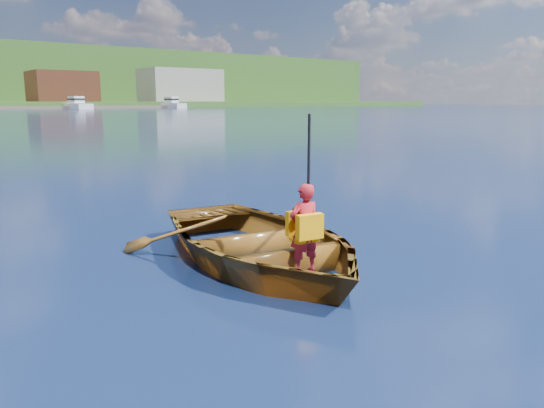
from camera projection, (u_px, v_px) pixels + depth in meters
ground at (179, 277)px, 6.60m from camera, size 600.00×600.00×0.00m
rowboat at (259, 242)px, 7.14m from camera, size 3.61×4.65×0.88m
child_paddler at (304, 228)px, 6.37m from camera, size 0.43×0.37×1.91m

